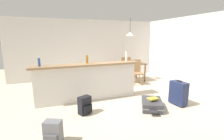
% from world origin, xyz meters
% --- Properties ---
extents(ground_plane, '(13.00, 13.00, 0.05)m').
position_xyz_m(ground_plane, '(0.00, 0.00, -0.03)').
color(ground_plane, beige).
extents(wall_back, '(6.60, 0.10, 2.50)m').
position_xyz_m(wall_back, '(0.00, 3.05, 1.25)').
color(wall_back, silver).
rests_on(wall_back, ground_plane).
extents(wall_right, '(0.10, 6.00, 2.50)m').
position_xyz_m(wall_right, '(3.05, 0.30, 1.25)').
color(wall_right, silver).
rests_on(wall_right, ground_plane).
extents(partition_half_wall, '(2.80, 0.20, 1.00)m').
position_xyz_m(partition_half_wall, '(-0.72, 0.35, 0.50)').
color(partition_half_wall, silver).
rests_on(partition_half_wall, ground_plane).
extents(bar_countertop, '(2.96, 0.40, 0.05)m').
position_xyz_m(bar_countertop, '(-0.72, 0.35, 1.03)').
color(bar_countertop, '#93704C').
rests_on(bar_countertop, partition_half_wall).
extents(bottle_blue, '(0.06, 0.06, 0.21)m').
position_xyz_m(bottle_blue, '(-1.93, 0.37, 1.16)').
color(bottle_blue, '#284C89').
rests_on(bottle_blue, bar_countertop).
extents(bottle_amber, '(0.07, 0.07, 0.23)m').
position_xyz_m(bottle_amber, '(-0.72, 0.42, 1.17)').
color(bottle_amber, '#9E661E').
rests_on(bottle_amber, bar_countertop).
extents(bottle_white, '(0.07, 0.07, 0.30)m').
position_xyz_m(bottle_white, '(0.49, 0.42, 1.20)').
color(bottle_white, silver).
rests_on(bottle_white, bar_countertop).
extents(dining_table, '(1.10, 0.80, 0.74)m').
position_xyz_m(dining_table, '(1.36, 1.84, 0.65)').
color(dining_table, brown).
rests_on(dining_table, ground_plane).
extents(dining_chair_near_partition, '(0.44, 0.44, 0.93)m').
position_xyz_m(dining_chair_near_partition, '(1.36, 1.33, 0.52)').
color(dining_chair_near_partition, '#9E754C').
rests_on(dining_chair_near_partition, ground_plane).
extents(dining_chair_far_side, '(0.48, 0.48, 0.93)m').
position_xyz_m(dining_chair_far_side, '(1.39, 2.36, 0.52)').
color(dining_chair_far_side, '#9E754C').
rests_on(dining_chair_far_side, ground_plane).
extents(pendant_lamp, '(0.34, 0.34, 0.73)m').
position_xyz_m(pendant_lamp, '(1.29, 1.80, 1.89)').
color(pendant_lamp, black).
extents(suitcase_flat_charcoal, '(0.76, 0.89, 0.22)m').
position_xyz_m(suitcase_flat_charcoal, '(0.64, -0.77, 0.11)').
color(suitcase_flat_charcoal, '#38383D').
rests_on(suitcase_flat_charcoal, ground_plane).
extents(backpack_black, '(0.33, 0.32, 0.42)m').
position_xyz_m(backpack_black, '(-0.99, -0.45, 0.20)').
color(backpack_black, black).
rests_on(backpack_black, ground_plane).
extents(backpack_grey, '(0.33, 0.31, 0.42)m').
position_xyz_m(backpack_grey, '(-1.71, -1.38, 0.20)').
color(backpack_grey, slate).
rests_on(backpack_grey, ground_plane).
extents(suitcase_upright_navy, '(0.30, 0.47, 0.67)m').
position_xyz_m(suitcase_upright_navy, '(1.43, -0.81, 0.33)').
color(suitcase_upright_navy, '#1E284C').
rests_on(suitcase_upright_navy, ground_plane).
extents(book_stack, '(0.24, 0.25, 0.07)m').
position_xyz_m(book_stack, '(0.66, -0.76, 0.26)').
color(book_stack, tan).
rests_on(book_stack, suitcase_flat_charcoal).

